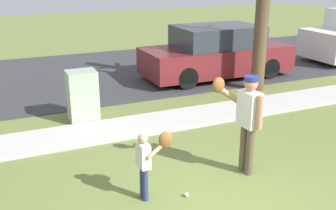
% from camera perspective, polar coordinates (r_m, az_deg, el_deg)
% --- Properties ---
extents(ground_plane, '(48.00, 48.00, 0.00)m').
position_cam_1_polar(ground_plane, '(8.99, -3.88, -3.26)').
color(ground_plane, olive).
extents(sidewalk_strip, '(36.00, 1.20, 0.06)m').
position_cam_1_polar(sidewalk_strip, '(9.07, -4.11, -2.87)').
color(sidewalk_strip, beige).
rests_on(sidewalk_strip, ground).
extents(road_surface, '(36.00, 6.80, 0.02)m').
position_cam_1_polar(road_surface, '(13.66, -11.36, 4.24)').
color(road_surface, '#38383A').
rests_on(road_surface, ground).
extents(person_adult, '(0.71, 0.61, 1.72)m').
position_cam_1_polar(person_adult, '(6.83, 10.96, -1.26)').
color(person_adult, brown).
rests_on(person_adult, ground).
extents(person_child, '(0.49, 0.42, 1.12)m').
position_cam_1_polar(person_child, '(6.07, -2.74, -7.21)').
color(person_child, navy).
rests_on(person_child, ground).
extents(baseball, '(0.07, 0.07, 0.07)m').
position_cam_1_polar(baseball, '(6.44, 2.62, -12.47)').
color(baseball, white).
rests_on(baseball, ground).
extents(utility_cabinet, '(0.65, 0.55, 1.18)m').
position_cam_1_polar(utility_cabinet, '(9.44, -11.92, 1.25)').
color(utility_cabinet, '#9EB293').
rests_on(utility_cabinet, ground).
extents(parked_suv_maroon, '(4.70, 1.90, 1.63)m').
position_cam_1_polar(parked_suv_maroon, '(13.00, 6.84, 7.27)').
color(parked_suv_maroon, maroon).
rests_on(parked_suv_maroon, road_surface).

